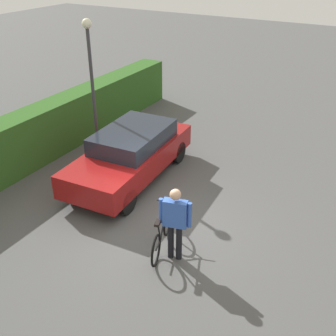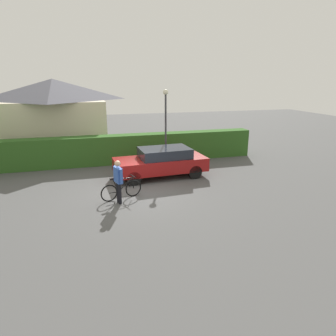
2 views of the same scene
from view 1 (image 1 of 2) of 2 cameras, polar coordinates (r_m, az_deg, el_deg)
The scene contains 6 objects.
ground_plane at distance 9.97m, azimuth -1.22°, elevation -7.95°, with size 60.00×60.00×0.00m, color #4D4D4D.
hedge_row at distance 12.52m, azimuth -21.37°, elevation 2.47°, with size 15.80×0.90×1.63m, color #2C571E.
parked_car_near at distance 11.56m, azimuth -5.21°, elevation 2.08°, with size 4.57×2.07×1.45m.
bicycle at distance 9.07m, azimuth -0.84°, elevation -9.13°, with size 1.70×0.67×0.96m.
person_rider at distance 8.43m, azimuth 1.00°, elevation -7.12°, with size 0.32×0.67×1.73m.
street_lamp at distance 12.39m, azimuth -10.68°, elevation 13.13°, with size 0.28×0.28×4.17m.
Camera 1 is at (-6.81, -4.13, 5.99)m, focal length 43.67 mm.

